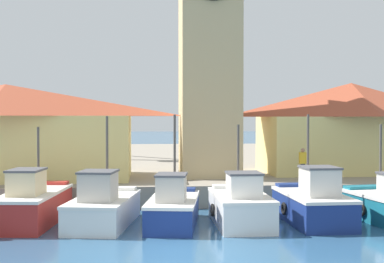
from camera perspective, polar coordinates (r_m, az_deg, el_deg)
ground_plane at (r=16.95m, az=-0.84°, el=-12.77°), size 300.00×300.00×0.00m
quay_wharf at (r=44.37m, az=-3.55°, el=-3.27°), size 120.00×40.00×1.04m
fishing_boat_left_outer at (r=22.08m, az=-16.58°, el=-7.41°), size 2.41×5.26×3.81m
fishing_boat_left_inner at (r=21.15m, az=-9.46°, el=-7.91°), size 2.86×5.06×4.24m
fishing_boat_mid_left at (r=20.85m, az=-2.03°, el=-8.10°), size 2.46×4.79×4.30m
fishing_boat_center at (r=21.03m, az=5.20°, el=-7.90°), size 2.15×4.37×3.90m
fishing_boat_mid_right at (r=21.86m, az=12.78°, el=-7.49°), size 2.27×4.73×4.31m
clock_tower at (r=28.97m, az=1.88°, el=10.86°), size 3.60×3.60×16.44m
warehouse_left at (r=29.19m, az=-19.24°, el=0.12°), size 13.14×5.87×4.86m
warehouse_right at (r=32.18m, az=16.60°, el=0.53°), size 10.46×5.62×5.14m
dock_worker_near_tower at (r=25.93m, az=-9.57°, el=-3.61°), size 0.34×0.22×1.62m
dock_worker_along_quay at (r=27.23m, az=11.73°, el=-3.38°), size 0.34×0.22×1.62m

